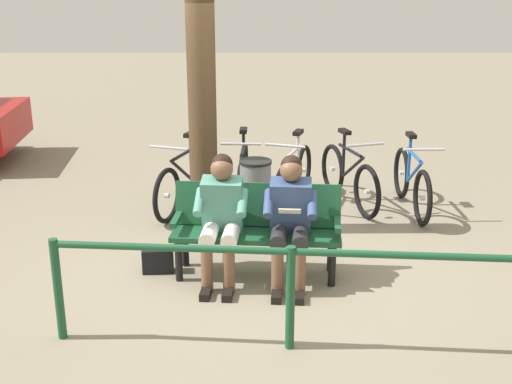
{
  "coord_description": "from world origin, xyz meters",
  "views": [
    {
      "loc": [
        0.16,
        5.67,
        2.72
      ],
      "look_at": [
        0.14,
        -0.31,
        0.75
      ],
      "focal_mm": 45.21,
      "sensor_mm": 36.0,
      "label": 1
    }
  ],
  "objects_px": {
    "bench": "(257,223)",
    "tree_trunk": "(202,84)",
    "bicycle_orange": "(185,181)",
    "bicycle_red": "(243,176)",
    "bicycle_black": "(412,182)",
    "litter_bin": "(255,198)",
    "bicycle_purple": "(349,177)",
    "person_reading": "(290,215)",
    "person_companion": "(221,213)",
    "bicycle_green": "(294,178)",
    "handbag": "(158,260)"
  },
  "relations": [
    {
      "from": "bench",
      "to": "person_reading",
      "type": "xyz_separation_m",
      "value": [
        -0.31,
        0.19,
        0.16
      ]
    },
    {
      "from": "bench",
      "to": "person_reading",
      "type": "distance_m",
      "value": 0.39
    },
    {
      "from": "bench",
      "to": "bicycle_orange",
      "type": "xyz_separation_m",
      "value": [
        0.87,
        -1.85,
        -0.15
      ]
    },
    {
      "from": "bench",
      "to": "bicycle_green",
      "type": "relative_size",
      "value": 1.01
    },
    {
      "from": "bicycle_black",
      "to": "handbag",
      "type": "bearing_deg",
      "value": -59.39
    },
    {
      "from": "bench",
      "to": "litter_bin",
      "type": "height_order",
      "value": "bench"
    },
    {
      "from": "handbag",
      "to": "litter_bin",
      "type": "distance_m",
      "value": 1.39
    },
    {
      "from": "person_reading",
      "to": "tree_trunk",
      "type": "height_order",
      "value": "tree_trunk"
    },
    {
      "from": "bicycle_red",
      "to": "bicycle_orange",
      "type": "height_order",
      "value": "same"
    },
    {
      "from": "handbag",
      "to": "litter_bin",
      "type": "height_order",
      "value": "litter_bin"
    },
    {
      "from": "bicycle_red",
      "to": "bicycle_purple",
      "type": "bearing_deg",
      "value": 89.47
    },
    {
      "from": "tree_trunk",
      "to": "bicycle_orange",
      "type": "height_order",
      "value": "tree_trunk"
    },
    {
      "from": "litter_bin",
      "to": "bicycle_red",
      "type": "bearing_deg",
      "value": -81.86
    },
    {
      "from": "tree_trunk",
      "to": "bicycle_green",
      "type": "height_order",
      "value": "tree_trunk"
    },
    {
      "from": "litter_bin",
      "to": "bicycle_green",
      "type": "xyz_separation_m",
      "value": [
        -0.48,
        -0.98,
        -0.07
      ]
    },
    {
      "from": "handbag",
      "to": "bicycle_black",
      "type": "relative_size",
      "value": 0.18
    },
    {
      "from": "person_reading",
      "to": "bicycle_purple",
      "type": "height_order",
      "value": "person_reading"
    },
    {
      "from": "bicycle_black",
      "to": "bicycle_red",
      "type": "xyz_separation_m",
      "value": [
        2.08,
        -0.27,
        0.0
      ]
    },
    {
      "from": "tree_trunk",
      "to": "bicycle_red",
      "type": "height_order",
      "value": "tree_trunk"
    },
    {
      "from": "person_reading",
      "to": "bicycle_black",
      "type": "distance_m",
      "value": 2.56
    },
    {
      "from": "litter_bin",
      "to": "bench",
      "type": "bearing_deg",
      "value": 90.54
    },
    {
      "from": "person_reading",
      "to": "handbag",
      "type": "xyz_separation_m",
      "value": [
        1.27,
        -0.19,
        -0.54
      ]
    },
    {
      "from": "tree_trunk",
      "to": "bench",
      "type": "bearing_deg",
      "value": 117.32
    },
    {
      "from": "bicycle_orange",
      "to": "bench",
      "type": "bearing_deg",
      "value": 44.52
    },
    {
      "from": "litter_bin",
      "to": "bicycle_black",
      "type": "height_order",
      "value": "bicycle_black"
    },
    {
      "from": "tree_trunk",
      "to": "bicycle_green",
      "type": "bearing_deg",
      "value": -142.42
    },
    {
      "from": "tree_trunk",
      "to": "litter_bin",
      "type": "distance_m",
      "value": 1.37
    },
    {
      "from": "person_companion",
      "to": "bicycle_red",
      "type": "relative_size",
      "value": 0.71
    },
    {
      "from": "bench",
      "to": "tree_trunk",
      "type": "bearing_deg",
      "value": -57.88
    },
    {
      "from": "tree_trunk",
      "to": "bicycle_black",
      "type": "relative_size",
      "value": 1.99
    },
    {
      "from": "bicycle_black",
      "to": "person_companion",
      "type": "bearing_deg",
      "value": -50.61
    },
    {
      "from": "tree_trunk",
      "to": "person_reading",
      "type": "bearing_deg",
      "value": 123.99
    },
    {
      "from": "bicycle_purple",
      "to": "handbag",
      "type": "bearing_deg",
      "value": -63.83
    },
    {
      "from": "handbag",
      "to": "bicycle_red",
      "type": "relative_size",
      "value": 0.18
    },
    {
      "from": "litter_bin",
      "to": "handbag",
      "type": "bearing_deg",
      "value": 45.2
    },
    {
      "from": "handbag",
      "to": "bicycle_red",
      "type": "distance_m",
      "value": 2.21
    },
    {
      "from": "litter_bin",
      "to": "bicycle_orange",
      "type": "xyz_separation_m",
      "value": [
        0.86,
        -0.88,
        -0.07
      ]
    },
    {
      "from": "handbag",
      "to": "litter_bin",
      "type": "relative_size",
      "value": 0.35
    },
    {
      "from": "bicycle_red",
      "to": "tree_trunk",
      "type": "bearing_deg",
      "value": -22.37
    },
    {
      "from": "litter_bin",
      "to": "bicycle_red",
      "type": "distance_m",
      "value": 1.1
    },
    {
      "from": "handbag",
      "to": "bicycle_orange",
      "type": "distance_m",
      "value": 1.86
    },
    {
      "from": "handbag",
      "to": "tree_trunk",
      "type": "xyz_separation_m",
      "value": [
        -0.38,
        -1.13,
        1.55
      ]
    },
    {
      "from": "handbag",
      "to": "person_companion",
      "type": "bearing_deg",
      "value": 167.84
    },
    {
      "from": "bicycle_purple",
      "to": "bicycle_black",
      "type": "bearing_deg",
      "value": 57.57
    },
    {
      "from": "bench",
      "to": "person_companion",
      "type": "relative_size",
      "value": 1.36
    },
    {
      "from": "person_reading",
      "to": "bicycle_green",
      "type": "height_order",
      "value": "person_reading"
    },
    {
      "from": "bicycle_black",
      "to": "bicycle_red",
      "type": "bearing_deg",
      "value": -98.53
    },
    {
      "from": "bicycle_purple",
      "to": "bicycle_red",
      "type": "bearing_deg",
      "value": -109.44
    },
    {
      "from": "person_companion",
      "to": "bicycle_black",
      "type": "xyz_separation_m",
      "value": [
        -2.24,
        -1.91,
        -0.3
      ]
    },
    {
      "from": "bench",
      "to": "tree_trunk",
      "type": "relative_size",
      "value": 0.49
    }
  ]
}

